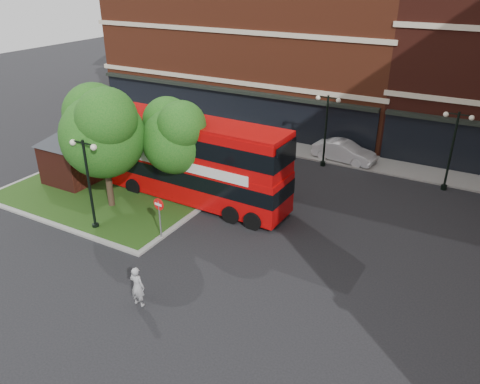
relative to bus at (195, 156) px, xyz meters
The scene contains 15 objects.
ground 6.92m from the bus, 64.78° to the right, with size 120.00×120.00×0.00m, color black.
pavement_far 11.47m from the bus, 76.03° to the left, with size 44.00×3.00×0.12m, color slate.
terrace_far_left 19.50m from the bus, 106.20° to the left, with size 26.00×12.00×14.00m, color maroon.
traffic_island 6.58m from the bus, 153.05° to the right, with size 12.60×7.60×0.15m.
kiosk 8.50m from the bus, 168.43° to the right, with size 6.51×6.51×3.60m.
tree_island_west 5.37m from the bus, 141.35° to the right, with size 5.40×4.71×7.21m.
tree_island_east 1.78m from the bus, 144.37° to the right, with size 4.46×3.90×6.29m.
lamp_island 6.18m from the bus, 117.09° to the right, with size 1.72×0.36×5.00m.
lamp_far_left 9.97m from the bus, 61.96° to the left, with size 1.72×0.36×5.00m.
lamp_far_right 15.44m from the bus, 34.74° to the left, with size 1.72×0.36×5.00m.
bus is the anchor object (origin of this frame).
woman 9.97m from the bus, 70.27° to the right, with size 0.67×0.44×1.83m, color #979799.
car_silver 9.12m from the bus, 96.00° to the left, with size 1.45×3.61×1.23m, color #AFB3B6.
car_white 11.95m from the bus, 61.09° to the left, with size 1.55×4.45×1.47m, color silver.
no_entry_sign 4.84m from the bus, 79.13° to the right, with size 0.64×0.12×2.32m.
Camera 1 is at (11.80, -14.92, 12.62)m, focal length 35.00 mm.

